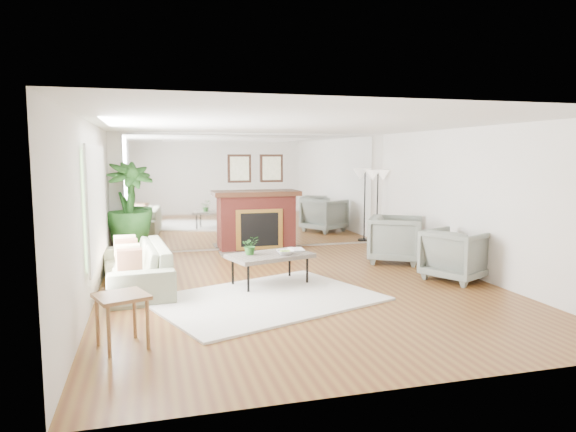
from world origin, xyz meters
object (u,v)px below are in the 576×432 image
object	(u,v)px
sofa	(136,266)
side_table	(122,303)
armchair_back	(396,239)
floor_lamp	(378,181)
fireplace	(258,220)
coffee_table	(270,257)
potted_ficus	(129,207)
armchair_front	(456,255)

from	to	relation	value
sofa	side_table	xyz separation A→B (m)	(-0.09, -2.53, 0.14)
sofa	armchair_back	bearing A→B (deg)	93.08
floor_lamp	armchair_back	bearing A→B (deg)	-103.35
sofa	side_table	size ratio (longest dim) A/B	3.58
fireplace	coffee_table	size ratio (longest dim) A/B	1.45
fireplace	sofa	distance (m)	3.56
side_table	floor_lamp	size ratio (longest dim) A/B	0.38
coffee_table	potted_ficus	bearing A→B (deg)	127.83
side_table	armchair_back	bearing A→B (deg)	33.71
coffee_table	armchair_back	distance (m)	2.93
fireplace	armchair_back	distance (m)	2.97
fireplace	sofa	size ratio (longest dim) A/B	0.88
floor_lamp	potted_ficus	bearing A→B (deg)	180.00
coffee_table	side_table	xyz separation A→B (m)	(-2.11, -2.13, 0.02)
coffee_table	armchair_front	world-z (taller)	armchair_front
armchair_front	side_table	world-z (taller)	armchair_front
side_table	floor_lamp	world-z (taller)	floor_lamp
sofa	potted_ficus	bearing A→B (deg)	178.40
fireplace	side_table	bearing A→B (deg)	-116.46
coffee_table	side_table	world-z (taller)	side_table
fireplace	armchair_front	world-z (taller)	fireplace
fireplace	side_table	world-z (taller)	fireplace
coffee_table	floor_lamp	bearing A→B (deg)	41.93
armchair_back	coffee_table	bearing A→B (deg)	142.85
armchair_back	side_table	size ratio (longest dim) A/B	1.50
coffee_table	armchair_front	size ratio (longest dim) A/B	1.53
sofa	potted_ficus	distance (m)	2.50
armchair_back	potted_ficus	world-z (taller)	potted_ficus
armchair_front	side_table	distance (m)	5.41
armchair_back	side_table	world-z (taller)	armchair_back
fireplace	side_table	size ratio (longest dim) A/B	3.16
fireplace	floor_lamp	bearing A→B (deg)	-3.37
armchair_back	floor_lamp	distance (m)	2.03
fireplace	floor_lamp	distance (m)	2.82
armchair_front	side_table	bearing A→B (deg)	81.34
coffee_table	floor_lamp	size ratio (longest dim) A/B	0.83
sofa	floor_lamp	size ratio (longest dim) A/B	1.36
sofa	armchair_front	distance (m)	5.12
armchair_back	floor_lamp	bearing A→B (deg)	17.61
armchair_front	floor_lamp	distance (m)	3.41
armchair_back	potted_ficus	xyz separation A→B (m)	(-4.89, 1.71, 0.57)
coffee_table	potted_ficus	world-z (taller)	potted_ficus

